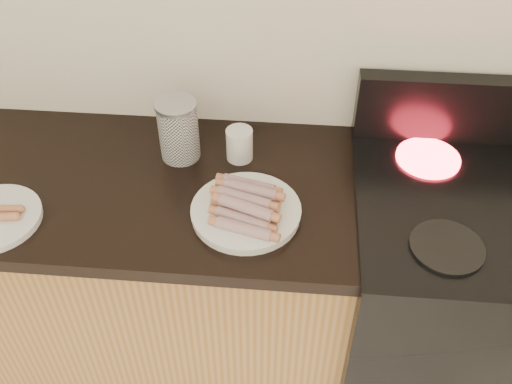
# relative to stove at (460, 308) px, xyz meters

# --- Properties ---
(cabinet_base) EXTENTS (2.20, 0.59, 0.86)m
(cabinet_base) POSITION_rel_stove_xyz_m (-1.48, 0.01, -0.03)
(cabinet_base) COLOR olive
(cabinet_base) RESTS_ON floor
(stove) EXTENTS (0.76, 0.65, 0.91)m
(stove) POSITION_rel_stove_xyz_m (0.00, 0.00, 0.00)
(stove) COLOR black
(stove) RESTS_ON floor
(stove_panel) EXTENTS (0.76, 0.06, 0.20)m
(stove_panel) POSITION_rel_stove_xyz_m (0.00, 0.28, 0.55)
(stove_panel) COLOR black
(stove_panel) RESTS_ON stove
(burner_near_left) EXTENTS (0.18, 0.18, 0.01)m
(burner_near_left) POSITION_rel_stove_xyz_m (-0.17, -0.17, 0.46)
(burner_near_left) COLOR black
(burner_near_left) RESTS_ON stove
(burner_far_left) EXTENTS (0.18, 0.18, 0.01)m
(burner_far_left) POSITION_rel_stove_xyz_m (-0.17, 0.17, 0.46)
(burner_far_left) COLOR #FF1E2D
(burner_far_left) RESTS_ON stove
(main_plate) EXTENTS (0.35, 0.35, 0.02)m
(main_plate) POSITION_rel_stove_xyz_m (-0.67, -0.09, 0.45)
(main_plate) COLOR white
(main_plate) RESTS_ON counter_slab
(hotdog_pile) EXTENTS (0.14, 0.24, 0.06)m
(hotdog_pile) POSITION_rel_stove_xyz_m (-0.67, -0.09, 0.49)
(hotdog_pile) COLOR brown
(hotdog_pile) RESTS_ON main_plate
(canister) EXTENTS (0.12, 0.12, 0.18)m
(canister) POSITION_rel_stove_xyz_m (-0.88, 0.14, 0.53)
(canister) COLOR white
(canister) RESTS_ON counter_slab
(mug) EXTENTS (0.10, 0.10, 0.10)m
(mug) POSITION_rel_stove_xyz_m (-0.71, 0.15, 0.49)
(mug) COLOR silver
(mug) RESTS_ON counter_slab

